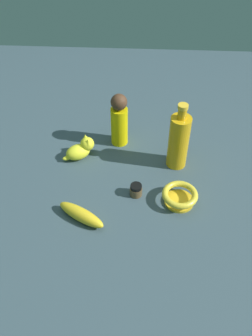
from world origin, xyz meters
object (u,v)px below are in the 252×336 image
at_px(cat_figurine, 81,149).
at_px(person_figure_adult, 119,120).
at_px(bottle_tall, 179,141).
at_px(bowl, 180,196).
at_px(nail_polish_jar, 136,190).
at_px(banana, 81,215).

bearing_deg(cat_figurine, person_figure_adult, 124.54).
height_order(person_figure_adult, cat_figurine, person_figure_adult).
xyz_separation_m(person_figure_adult, bottle_tall, (0.11, 0.22, 0.00)).
bearing_deg(bowl, nail_polish_jar, -100.31).
bearing_deg(nail_polish_jar, person_figure_adult, -164.80).
bearing_deg(bottle_tall, person_figure_adult, -117.40).
xyz_separation_m(nail_polish_jar, person_figure_adult, (-0.28, -0.07, 0.09)).
bearing_deg(person_figure_adult, bowl, 36.20).
relative_size(nail_polish_jar, person_figure_adult, 0.20).
xyz_separation_m(bottle_tall, cat_figurine, (-0.02, -0.36, -0.07)).
relative_size(person_figure_adult, banana, 1.27).
relative_size(nail_polish_jar, cat_figurine, 0.37).
relative_size(nail_polish_jar, bowl, 0.37).
bearing_deg(banana, person_figure_adult, 105.99).
height_order(nail_polish_jar, bottle_tall, bottle_tall).
bearing_deg(nail_polish_jar, cat_figurine, -129.99).
distance_m(person_figure_adult, banana, 0.41).
distance_m(bottle_tall, cat_figurine, 0.37).
xyz_separation_m(person_figure_adult, bowl, (0.30, 0.22, -0.08)).
height_order(nail_polish_jar, cat_figurine, cat_figurine).
distance_m(nail_polish_jar, cat_figurine, 0.28).
xyz_separation_m(banana, bottle_tall, (-0.28, 0.32, 0.09)).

